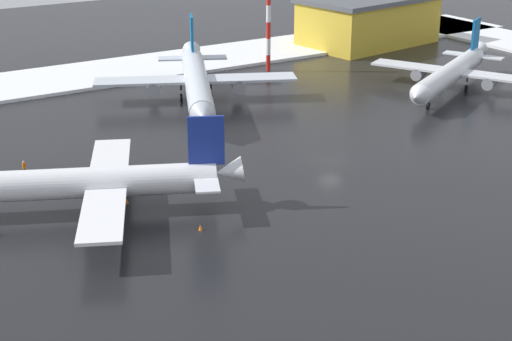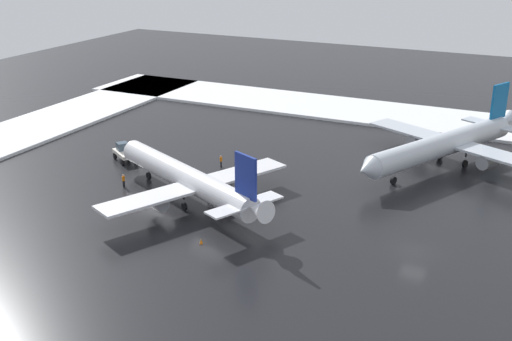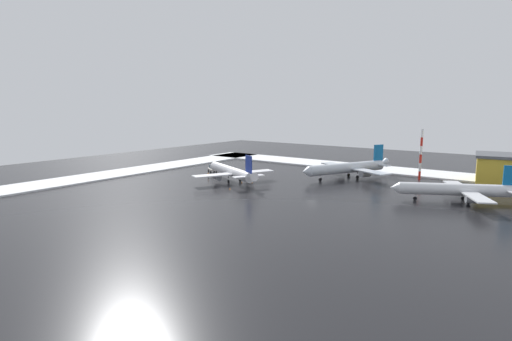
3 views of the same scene
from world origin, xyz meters
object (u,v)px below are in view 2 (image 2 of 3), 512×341
traffic_cone_wingtip_side (201,241)px  airplane_parked_portside (446,144)px  ground_crew_near_tug (124,180)px  traffic_cone_near_nose (217,205)px  ground_crew_beside_wing (221,160)px  traffic_cone_mid_line (242,203)px  pushback_tug (124,152)px  airplane_foreground_jet (188,179)px

traffic_cone_wingtip_side → airplane_parked_portside: bearing=-117.9°
traffic_cone_wingtip_side → ground_crew_near_tug: bearing=-29.3°
airplane_parked_portside → ground_crew_near_tug: bearing=-28.8°
traffic_cone_near_nose → airplane_parked_portside: bearing=-129.9°
ground_crew_beside_wing → traffic_cone_mid_line: ground_crew_beside_wing is taller
ground_crew_near_tug → ground_crew_beside_wing: bearing=64.7°
pushback_tug → traffic_cone_near_nose: size_ratio=9.19×
airplane_foreground_jet → airplane_parked_portside: bearing=-109.2°
traffic_cone_near_nose → ground_crew_near_tug: bearing=-1.9°
airplane_parked_portside → traffic_cone_wingtip_side: bearing=-2.3°
pushback_tug → traffic_cone_wingtip_side: pushback_tug is taller
pushback_tug → ground_crew_beside_wing: size_ratio=2.96×
ground_crew_beside_wing → traffic_cone_near_nose: bearing=108.0°
traffic_cone_wingtip_side → traffic_cone_mid_line: bearing=-86.0°
ground_crew_beside_wing → traffic_cone_near_nose: size_ratio=3.11×
airplane_parked_portside → ground_crew_beside_wing: bearing=-38.4°
airplane_parked_portside → traffic_cone_near_nose: bearing=-14.3°
traffic_cone_wingtip_side → airplane_foreground_jet: bearing=-52.4°
airplane_foreground_jet → traffic_cone_mid_line: 7.08m
ground_crew_beside_wing → ground_crew_near_tug: 14.31m
airplane_foreground_jet → pushback_tug: 18.58m
airplane_foreground_jet → traffic_cone_near_nose: size_ratio=52.21×
traffic_cone_mid_line → ground_crew_beside_wing: bearing=-50.9°
ground_crew_beside_wing → pushback_tug: bearing=6.0°
pushback_tug → ground_crew_beside_wing: pushback_tug is taller
airplane_parked_portside → traffic_cone_mid_line: (19.52, 24.34, -3.05)m
airplane_foreground_jet → ground_crew_beside_wing: bearing=-54.1°
airplane_foreground_jet → traffic_cone_wingtip_side: size_ratio=52.21×
airplane_parked_portside → traffic_cone_wingtip_side: airplane_parked_portside is taller
airplane_foreground_jet → ground_crew_beside_wing: 12.88m
airplane_parked_portside → ground_crew_near_tug: (35.92, 25.74, -2.36)m
airplane_parked_portside → traffic_cone_near_nose: airplane_parked_portside is taller
pushback_tug → ground_crew_beside_wing: 14.33m
ground_crew_beside_wing → traffic_cone_wingtip_side: size_ratio=3.11×
ground_crew_beside_wing → traffic_cone_mid_line: bearing=120.6°
ground_crew_near_tug → traffic_cone_wingtip_side: bearing=-21.6°
ground_crew_beside_wing → traffic_cone_wingtip_side: (-9.39, 21.64, -0.70)m
airplane_foreground_jet → ground_crew_near_tug: (10.15, -0.50, -2.03)m
ground_crew_near_tug → pushback_tug: bearing=133.6°
traffic_cone_mid_line → traffic_cone_wingtip_side: bearing=94.0°
ground_crew_near_tug → airplane_parked_portside: bearing=43.3°
pushback_tug → traffic_cone_mid_line: pushback_tug is taller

